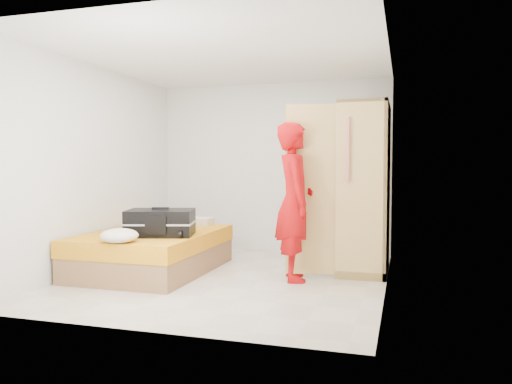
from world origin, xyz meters
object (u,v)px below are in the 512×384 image
(person, at_px, (294,202))
(round_cushion, at_px, (119,236))
(suitcase, at_px, (161,223))
(bed, at_px, (153,251))
(wardrobe, at_px, (361,192))

(person, distance_m, round_cushion, 2.00)
(suitcase, distance_m, round_cushion, 0.67)
(suitcase, bearing_deg, round_cushion, -119.44)
(person, xyz_separation_m, suitcase, (-1.56, -0.31, -0.26))
(bed, distance_m, person, 1.92)
(bed, xyz_separation_m, person, (1.80, 0.06, 0.66))
(wardrobe, height_order, suitcase, wardrobe)
(wardrobe, relative_size, round_cushion, 5.14)
(person, height_order, suitcase, person)
(bed, xyz_separation_m, round_cushion, (0.08, -0.90, 0.33))
(wardrobe, relative_size, suitcase, 2.29)
(bed, bearing_deg, person, 2.00)
(bed, xyz_separation_m, suitcase, (0.24, -0.25, 0.40))
(bed, height_order, round_cushion, round_cushion)
(wardrobe, xyz_separation_m, person, (-0.70, -0.70, -0.08))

